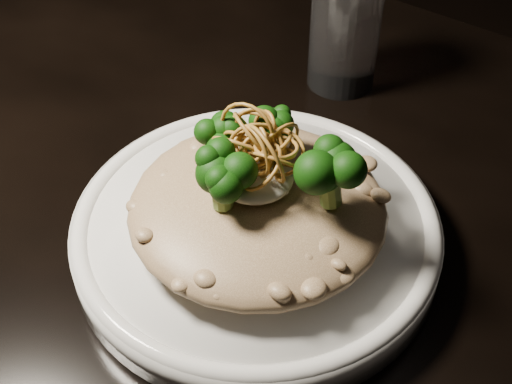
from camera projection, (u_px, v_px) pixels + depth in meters
table at (195, 298)px, 0.59m from camera, size 1.10×0.80×0.75m
plate at (256, 234)px, 0.51m from camera, size 0.26×0.26×0.03m
risotto at (258, 208)px, 0.48m from camera, size 0.18×0.18×0.04m
broccoli at (266, 153)px, 0.46m from camera, size 0.13×0.13×0.05m
cheese at (255, 177)px, 0.47m from camera, size 0.05×0.05×0.01m
shallots at (261, 145)px, 0.46m from camera, size 0.05×0.05×0.03m
drinking_glass at (345, 30)px, 0.63m from camera, size 0.07×0.07×0.11m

